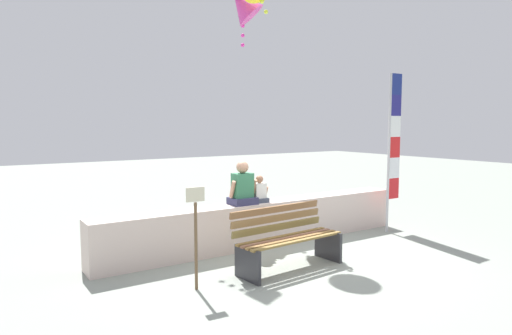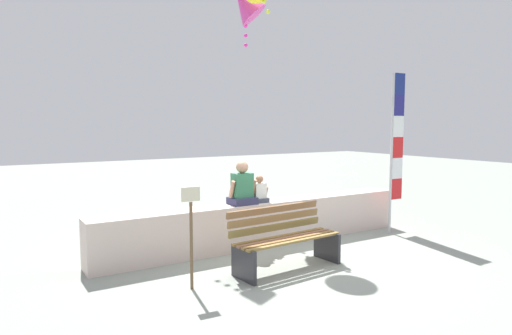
{
  "view_description": "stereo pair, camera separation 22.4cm",
  "coord_description": "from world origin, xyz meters",
  "views": [
    {
      "loc": [
        -4.29,
        -5.44,
        2.09
      ],
      "look_at": [
        -0.12,
        0.87,
        1.35
      ],
      "focal_mm": 31.5,
      "sensor_mm": 36.0,
      "label": 1
    },
    {
      "loc": [
        -4.1,
        -5.56,
        2.09
      ],
      "look_at": [
        -0.12,
        0.87,
        1.35
      ],
      "focal_mm": 31.5,
      "sensor_mm": 36.0,
      "label": 2
    }
  ],
  "objects": [
    {
      "name": "park_bench",
      "position": [
        -0.41,
        -0.38,
        0.42
      ],
      "size": [
        1.7,
        0.73,
        0.88
      ],
      "color": "olive",
      "rests_on": "ground"
    },
    {
      "name": "flag_banner",
      "position": [
        2.63,
        0.29,
        1.71
      ],
      "size": [
        0.33,
        0.05,
        3.04
      ],
      "color": "#B7B7BC",
      "rests_on": "ground"
    },
    {
      "name": "kite_magenta",
      "position": [
        0.67,
        2.54,
        4.48
      ],
      "size": [
        1.02,
        0.95,
        1.17
      ],
      "color": "#DB3D9E"
    },
    {
      "name": "ground_plane",
      "position": [
        0.0,
        0.0,
        0.0
      ],
      "size": [
        40.0,
        40.0,
        0.0
      ],
      "primitive_type": "plane",
      "color": "gray"
    },
    {
      "name": "person_child",
      "position": [
        -0.06,
        0.85,
        0.93
      ],
      "size": [
        0.3,
        0.22,
        0.46
      ],
      "color": "#384153",
      "rests_on": "seawall_ledge"
    },
    {
      "name": "seawall_ledge",
      "position": [
        0.0,
        0.87,
        0.37
      ],
      "size": [
        5.87,
        0.48,
        0.75
      ],
      "primitive_type": "cube",
      "color": "beige",
      "rests_on": "ground"
    },
    {
      "name": "sign_post",
      "position": [
        -1.88,
        -0.44,
        0.77
      ],
      "size": [
        0.24,
        0.04,
        1.31
      ],
      "color": "brown",
      "rests_on": "ground"
    },
    {
      "name": "person_adult",
      "position": [
        -0.4,
        0.85,
        1.03
      ],
      "size": [
        0.47,
        0.35,
        0.73
      ],
      "color": "#2F3054",
      "rests_on": "seawall_ledge"
    }
  ]
}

